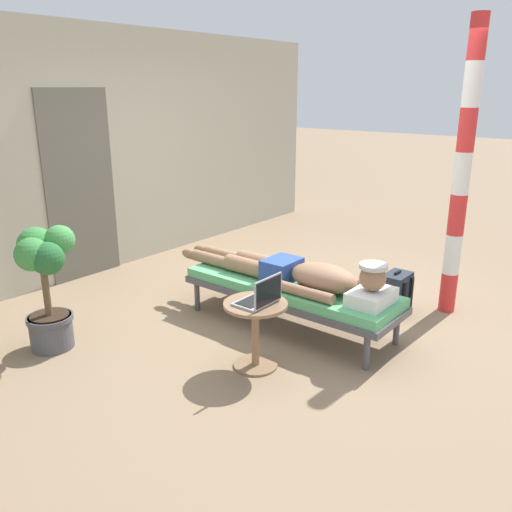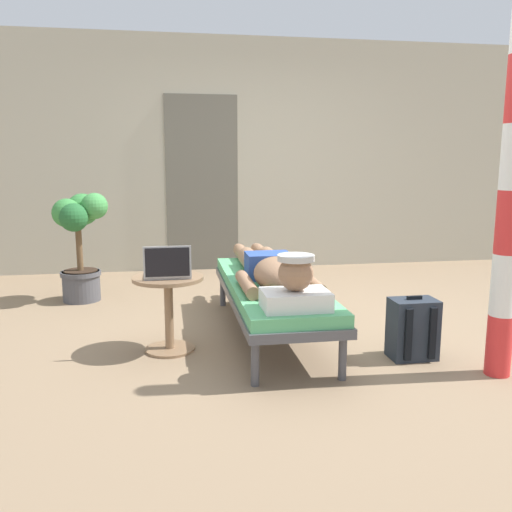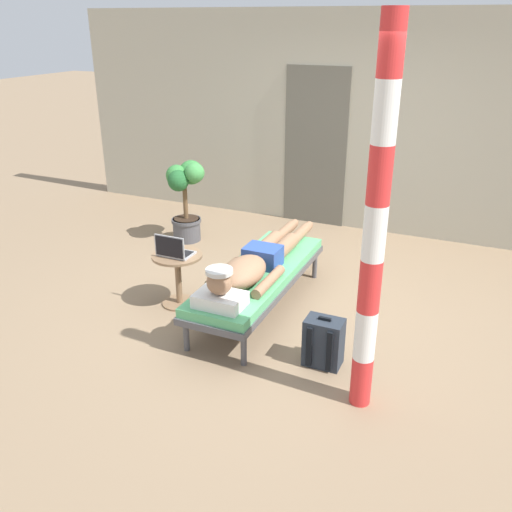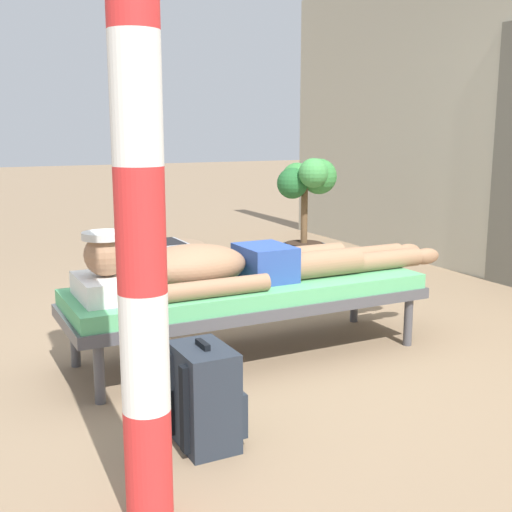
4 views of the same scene
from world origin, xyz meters
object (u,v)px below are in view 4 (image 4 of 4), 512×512
Objects in this scene: backpack at (205,397)px; porch_post at (136,99)px; potted_plant at (306,206)px; lounge_chair at (249,295)px; side_table at (167,270)px; laptop at (158,236)px; person_reclining at (232,265)px.

backpack is 0.16× the size of porch_post.
potted_plant is 3.65m from porch_post.
side_table reaches higher than lounge_chair.
potted_plant is (-1.54, 1.29, 0.26)m from lounge_chair.
laptop is 0.31× the size of potted_plant.
person_reclining reaches higher than lounge_chair.
side_table is 2.33m from porch_post.
side_table reaches higher than backpack.
backpack is (0.84, -0.51, -0.32)m from person_reclining.
person_reclining is 2.08m from potted_plant.
lounge_chair is 1.05m from backpack.
porch_post is at bearing -38.21° from lounge_chair.
backpack is at bearing -38.72° from potted_plant.
potted_plant is (-0.79, 1.55, 0.02)m from laptop.
laptop is (0.00, -0.05, 0.23)m from side_table.
potted_plant is (-2.38, 1.91, 0.41)m from backpack.
lounge_chair is at bearing 143.77° from backpack.
side_table is at bearing 90.00° from laptop.
backpack is 0.42× the size of potted_plant.
person_reclining is 1.03m from backpack.
potted_plant is at bearing 140.78° from porch_post.
lounge_chair is 3.79× the size of side_table.
person_reclining is at bearing 8.07° from side_table.
porch_post is (1.23, -0.86, 0.79)m from person_reclining.
person_reclining is at bearing -42.20° from potted_plant.
side_table is 1.23× the size of backpack.
porch_post is (1.23, -0.97, 0.97)m from lounge_chair.
porch_post is at bearing -19.66° from laptop.
porch_post reaches higher than side_table.
backpack is at bearing -14.28° from side_table.
porch_post is at bearing -42.08° from backpack.
person_reclining is at bearing -90.00° from lounge_chair.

